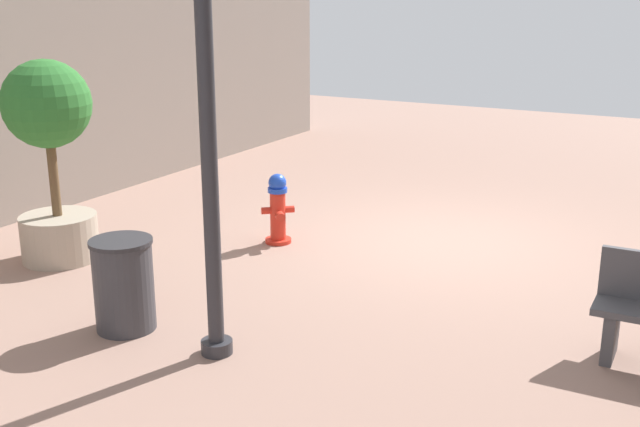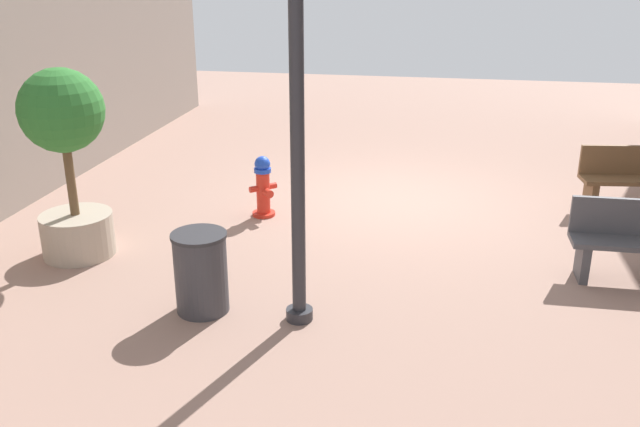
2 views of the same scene
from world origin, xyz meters
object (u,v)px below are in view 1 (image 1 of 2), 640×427
planter_tree (51,145)px  trash_bin (124,284)px  street_lamp (204,41)px  fire_hydrant (278,209)px

planter_tree → trash_bin: 2.50m
street_lamp → fire_hydrant: bearing=-68.5°
street_lamp → trash_bin: bearing=-0.7°
street_lamp → planter_tree: bearing=-20.1°
planter_tree → fire_hydrant: bearing=-137.7°
trash_bin → planter_tree: bearing=-28.8°
fire_hydrant → planter_tree: bearing=42.3°
fire_hydrant → trash_bin: size_ratio=1.01×
planter_tree → street_lamp: bearing=159.9°
fire_hydrant → street_lamp: (-1.15, 2.90, 2.25)m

